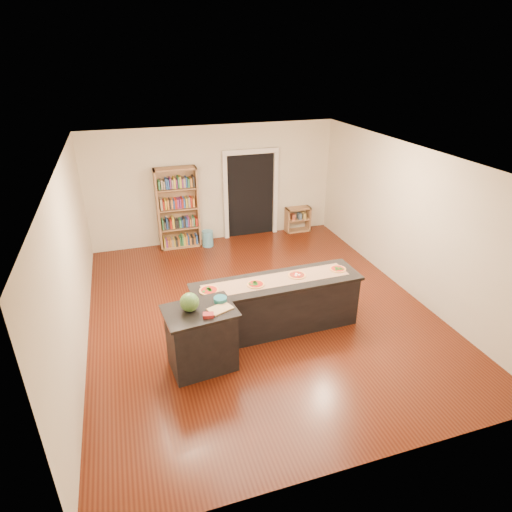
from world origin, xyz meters
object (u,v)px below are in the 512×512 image
object	(u,v)px
side_counter	(201,338)
watermelon	(190,302)
low_shelf	(298,219)
bookshelf	(178,208)
waste_bin	(208,239)
kitchen_island	(276,305)

from	to	relation	value
side_counter	watermelon	xyz separation A→B (m)	(-0.13, 0.03, 0.63)
low_shelf	side_counter	bearing A→B (deg)	-127.11
bookshelf	waste_bin	bearing A→B (deg)	-17.16
bookshelf	low_shelf	xyz separation A→B (m)	(3.09, 0.03, -0.64)
side_counter	waste_bin	size ratio (longest dim) A/B	2.60
low_shelf	waste_bin	world-z (taller)	low_shelf
bookshelf	low_shelf	bearing A→B (deg)	0.61
kitchen_island	low_shelf	bearing A→B (deg)	61.30
bookshelf	watermelon	world-z (taller)	bookshelf
bookshelf	kitchen_island	bearing A→B (deg)	-75.19
waste_bin	watermelon	bearing A→B (deg)	-104.54
side_counter	low_shelf	distance (m)	5.71
kitchen_island	bookshelf	world-z (taller)	bookshelf
side_counter	watermelon	bearing A→B (deg)	162.01
bookshelf	low_shelf	size ratio (longest dim) A/B	2.98
waste_bin	side_counter	bearing A→B (deg)	-102.85
waste_bin	bookshelf	bearing A→B (deg)	162.84
kitchen_island	watermelon	bearing A→B (deg)	-161.07
watermelon	kitchen_island	bearing A→B (deg)	20.25
bookshelf	waste_bin	xyz separation A→B (m)	(0.63, -0.20, -0.77)
bookshelf	waste_bin	size ratio (longest dim) A/B	4.97
kitchen_island	watermelon	distance (m)	1.75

